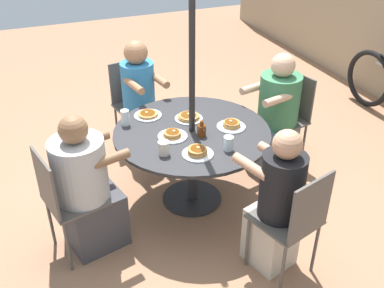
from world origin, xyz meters
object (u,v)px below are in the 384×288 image
diner_east (140,103)px  drinking_glass_a (125,118)px  pancake_plate_d (172,135)px  pancake_plate_e (148,115)px  patio_chair_east (133,99)px  drinking_glass_b (228,143)px  pancake_plate_c (198,152)px  pancake_plate_a (189,117)px  patio_chair_north (288,113)px  syrup_bottle (202,130)px  patio_chair_south (64,197)px  diner_west (277,206)px  coffee_cup (164,148)px  diner_south (87,191)px  patio_table (192,141)px  patio_chair_west (295,219)px  diner_north (275,119)px  pancake_plate_b (231,125)px

diner_east → drinking_glass_a: diner_east is taller
pancake_plate_d → pancake_plate_e: size_ratio=1.00×
patio_chair_east → drinking_glass_b: bearing=92.9°
patio_chair_east → pancake_plate_c: (1.48, 0.11, 0.20)m
diner_east → pancake_plate_a: 0.81m
patio_chair_north → syrup_bottle: (0.36, -1.07, 0.23)m
syrup_bottle → diner_east: bearing=-168.5°
patio_chair_south → syrup_bottle: 1.18m
pancake_plate_a → pancake_plate_d: (0.23, -0.23, 0.00)m
diner_west → coffee_cup: 0.93m
patio_chair_north → diner_south: diner_south is taller
patio_chair_east → pancake_plate_e: size_ratio=3.80×
patio_table → drinking_glass_b: bearing=21.3°
patio_chair_south → coffee_cup: (-0.01, 0.77, 0.23)m
patio_chair_south → diner_west: (0.67, 1.37, 0.00)m
patio_chair_west → drinking_glass_a: (-1.40, -0.80, 0.24)m
patio_chair_west → patio_chair_south: bearing=133.9°
syrup_bottle → drinking_glass_b: (0.27, 0.11, 0.00)m
diner_east → syrup_bottle: 1.10m
pancake_plate_c → diner_west: bearing=32.4°
patio_chair_south → pancake_plate_d: size_ratio=3.80×
pancake_plate_a → drinking_glass_a: (-0.11, -0.53, 0.05)m
diner_north → diner_south: 1.93m
diner_west → drinking_glass_a: size_ratio=8.60×
patio_chair_north → drinking_glass_a: bearing=75.3°
pancake_plate_d → patio_chair_west: bearing=25.2°
diner_east → patio_chair_west: 2.11m
patio_table → pancake_plate_d: bearing=-78.8°
pancake_plate_a → pancake_plate_c: (0.55, -0.15, 0.00)m
pancake_plate_b → pancake_plate_e: bearing=-127.4°
diner_south → patio_chair_west: (0.87, 1.25, 0.02)m
pancake_plate_e → drinking_glass_a: size_ratio=1.79×
pancake_plate_c → patio_table: bearing=164.6°
diner_west → patio_chair_east: bearing=87.0°
diner_east → coffee_cup: size_ratio=10.89×
syrup_bottle → pancake_plate_b: bearing=97.1°
patio_chair_west → drinking_glass_a: patio_chair_west is taller
pancake_plate_b → coffee_cup: 0.69m
patio_chair_north → diner_east: bearing=48.5°
pancake_plate_e → diner_east: bearing=171.3°
diner_north → drinking_glass_a: bearing=73.5°
patio_table → diner_north: diner_north is taller
patio_table → patio_chair_east: size_ratio=1.43×
pancake_plate_d → pancake_plate_e: (-0.42, -0.08, -0.00)m
patio_chair_west → pancake_plate_d: patio_chair_west is taller
pancake_plate_a → drinking_glass_a: drinking_glass_a is taller
patio_chair_north → pancake_plate_e: patio_chair_north is taller
diner_east → patio_chair_east: bearing=-90.0°
pancake_plate_a → patio_chair_north: bearing=93.0°
patio_chair_west → pancake_plate_d: size_ratio=3.80×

